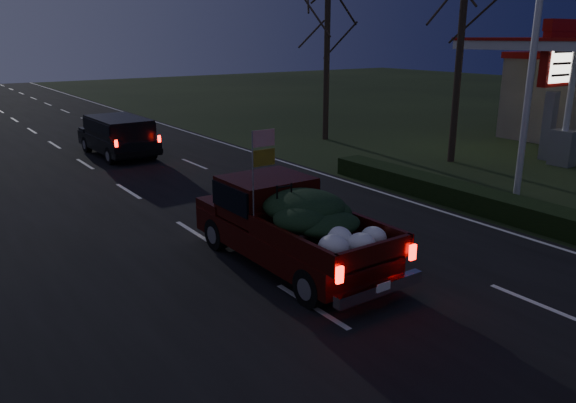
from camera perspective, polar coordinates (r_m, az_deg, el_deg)
ground at (r=10.86m, az=2.39°, el=-10.63°), size 120.00×120.00×0.00m
road_asphalt at (r=10.86m, az=2.39°, el=-10.58°), size 14.00×120.00×0.02m
hedge_row at (r=17.97m, az=16.57°, el=0.79°), size 1.00×10.00×0.60m
light_pole at (r=18.19m, az=24.03°, el=16.81°), size 0.50×0.90×9.16m
gas_price_pylon at (r=25.32m, az=25.64°, el=12.25°), size 2.00×0.41×5.57m
gas_canopy at (r=27.53m, az=26.09°, el=13.63°), size 7.10×6.10×4.88m
bare_tree_far at (r=27.79m, az=4.02°, el=17.02°), size 3.60×3.60×7.00m
pickup_truck at (r=12.39m, az=0.18°, el=-1.91°), size 2.08×5.31×2.77m
lead_suv at (r=24.94m, az=-16.86°, el=6.72°), size 2.06×4.74×1.35m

